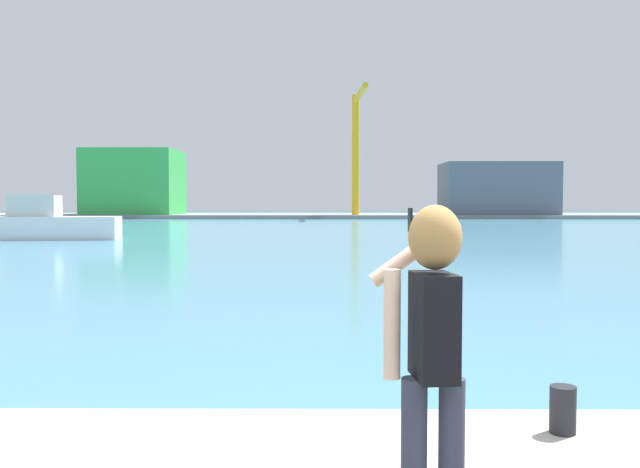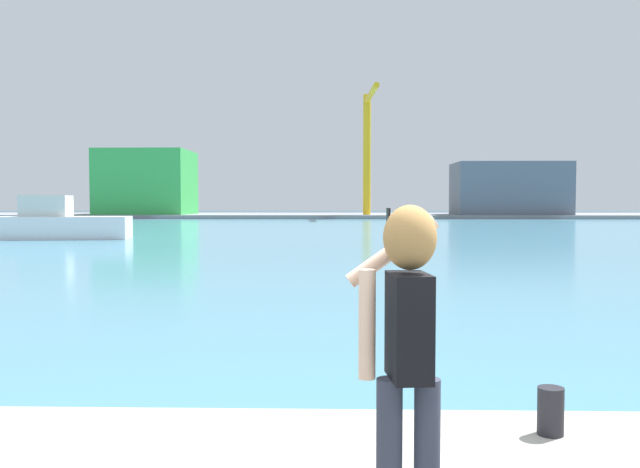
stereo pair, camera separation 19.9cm
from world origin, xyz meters
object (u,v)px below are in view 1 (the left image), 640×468
at_px(boat_moored, 49,224).
at_px(warehouse_right, 497,189).
at_px(port_crane, 357,139).
at_px(harbor_bollard, 563,410).
at_px(person_photographer, 431,332).
at_px(warehouse_left, 135,182).

xyz_separation_m(boat_moored, warehouse_right, (39.72, 52.06, 3.04)).
relative_size(warehouse_right, port_crane, 0.94).
xyz_separation_m(harbor_bollard, warehouse_right, (21.56, 86.50, 3.31)).
height_order(boat_moored, warehouse_right, warehouse_right).
bearing_deg(warehouse_right, boat_moored, -127.34).
distance_m(person_photographer, port_crane, 84.18).
bearing_deg(person_photographer, harbor_bollard, -45.58).
bearing_deg(harbor_bollard, warehouse_left, 107.80).
distance_m(boat_moored, warehouse_left, 54.48).
height_order(harbor_bollard, boat_moored, boat_moored).
distance_m(warehouse_left, warehouse_right, 49.79).
height_order(person_photographer, warehouse_left, warehouse_left).
xyz_separation_m(boat_moored, warehouse_left, (-10.05, 53.40, 3.96)).
bearing_deg(warehouse_left, port_crane, -10.59).
relative_size(harbor_bollard, boat_moored, 0.05).
relative_size(boat_moored, port_crane, 0.50).
height_order(harbor_bollard, warehouse_right, warehouse_right).
relative_size(person_photographer, harbor_bollard, 4.84).
distance_m(person_photographer, harbor_bollard, 2.14).
xyz_separation_m(boat_moored, port_crane, (20.44, 47.70, 9.35)).
bearing_deg(boat_moored, warehouse_right, 46.27).
distance_m(person_photographer, warehouse_left, 93.39).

